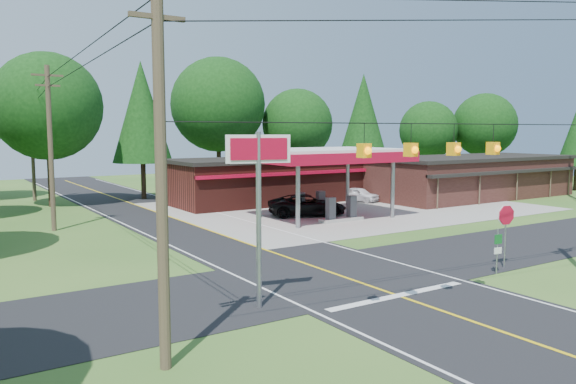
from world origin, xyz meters
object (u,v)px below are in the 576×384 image
sedan_car (359,195)px  big_stop_sign (259,180)px  gas_canopy (326,157)px  octagonal_stop_sign (506,220)px  suv_car (307,205)px

sedan_car → big_stop_sign: 30.56m
big_stop_sign → gas_canopy: bearing=47.0°
octagonal_stop_sign → big_stop_sign: bearing=175.2°
big_stop_sign → octagonal_stop_sign: 12.25m
suv_car → big_stop_sign: big_stop_sign is taller
suv_car → sedan_car: 9.55m
sedan_car → octagonal_stop_sign: bearing=-132.1°
gas_canopy → big_stop_sign: size_ratio=1.75×
suv_car → sedan_car: size_ratio=1.54×
suv_car → big_stop_sign: 21.64m
big_stop_sign → octagonal_stop_sign: bearing=-4.8°
gas_canopy → suv_car: 3.83m
gas_canopy → sedan_car: bearing=36.2°
sedan_car → big_stop_sign: bearing=-154.0°
sedan_car → octagonal_stop_sign: 24.10m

